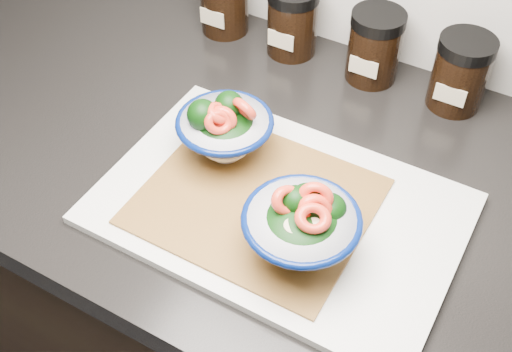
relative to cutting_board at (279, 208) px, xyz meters
The scene contains 10 objects.
cabinet 0.51m from the cutting_board, 155.16° to the left, with size 3.43×0.58×0.86m, color black.
countertop 0.19m from the cutting_board, 155.16° to the left, with size 3.50×0.60×0.04m, color black.
cutting_board is the anchor object (origin of this frame).
bamboo_mat 0.03m from the cutting_board, 161.19° to the right, with size 0.28×0.24×0.00m, color olive.
bowl_left 0.13m from the cutting_board, 157.27° to the left, with size 0.13×0.13×0.10m.
bowl_right 0.09m from the cutting_board, 42.63° to the right, with size 0.14×0.14×0.11m.
spice_jar_a 0.42m from the cutting_board, 130.83° to the left, with size 0.08×0.08×0.11m.
spice_jar_b 0.35m from the cutting_board, 114.90° to the left, with size 0.08×0.08×0.11m.
spice_jar_c 0.32m from the cutting_board, 91.34° to the left, with size 0.08×0.08×0.11m.
spice_jar_d 0.35m from the cutting_board, 68.45° to the left, with size 0.08×0.08×0.11m.
Camera 1 is at (0.41, 0.90, 1.52)m, focal length 45.00 mm.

